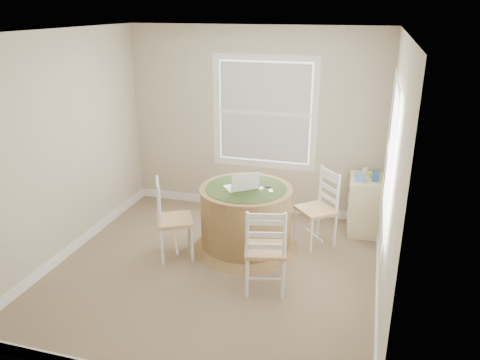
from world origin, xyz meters
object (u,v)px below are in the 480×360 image
(chair_left, at_px, (175,220))
(laptop, at_px, (242,186))
(corner_chest, at_px, (365,205))
(round_table, at_px, (246,216))
(chair_near, at_px, (265,249))
(chair_right, at_px, (316,210))

(chair_left, height_order, laptop, laptop)
(laptop, xyz_separation_m, corner_chest, (1.42, 0.90, -0.45))
(round_table, xyz_separation_m, laptop, (-0.04, -0.04, 0.40))
(round_table, height_order, laptop, laptop)
(round_table, height_order, corner_chest, round_table)
(round_table, bearing_deg, chair_left, -170.20)
(chair_near, bearing_deg, corner_chest, -132.94)
(chair_right, bearing_deg, chair_near, -58.50)
(chair_near, height_order, chair_right, same)
(round_table, xyz_separation_m, corner_chest, (1.38, 0.86, -0.05))
(chair_right, bearing_deg, round_table, -108.38)
(laptop, distance_m, corner_chest, 1.74)
(chair_right, bearing_deg, corner_chest, 93.12)
(chair_right, height_order, corner_chest, chair_right)
(chair_left, distance_m, corner_chest, 2.49)
(laptop, bearing_deg, chair_right, 164.26)
(chair_near, relative_size, corner_chest, 1.26)
(chair_left, distance_m, chair_near, 1.24)
(chair_near, xyz_separation_m, corner_chest, (0.95, 1.68, -0.10))
(chair_near, distance_m, chair_right, 1.20)
(chair_near, height_order, laptop, laptop)
(chair_near, bearing_deg, chair_left, -32.24)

